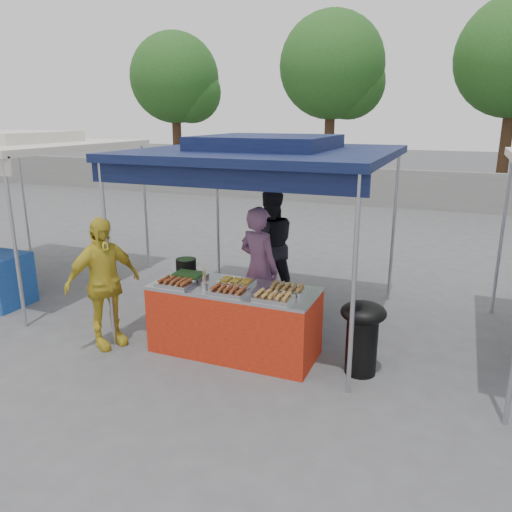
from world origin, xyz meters
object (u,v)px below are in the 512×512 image
at_px(cooking_pot, 186,265).
at_px(helper_man, 269,245).
at_px(customer_person, 103,283).
at_px(vendor_woman, 259,269).
at_px(vendor_table, 234,320).
at_px(wok_burner, 362,332).

bearing_deg(cooking_pot, helper_man, 68.96).
bearing_deg(customer_person, cooking_pot, -16.98).
height_order(cooking_pot, helper_man, helper_man).
distance_m(vendor_woman, customer_person, 2.00).
relative_size(vendor_woman, helper_man, 0.96).
xyz_separation_m(vendor_table, wok_burner, (1.54, 0.07, 0.08)).
relative_size(cooking_pot, helper_man, 0.15).
height_order(wok_burner, vendor_woman, vendor_woman).
distance_m(helper_man, customer_person, 2.67).
xyz_separation_m(wok_burner, vendor_woman, (-1.54, 0.75, 0.34)).
bearing_deg(customer_person, helper_man, -4.11).
relative_size(vendor_table, wok_burner, 2.35).
distance_m(wok_burner, vendor_woman, 1.75).
relative_size(vendor_woman, customer_person, 1.02).
bearing_deg(vendor_woman, customer_person, 57.18).
height_order(helper_man, customer_person, helper_man).
distance_m(vendor_table, cooking_pot, 1.06).
bearing_deg(vendor_table, cooking_pot, 157.11).
bearing_deg(vendor_woman, helper_man, -57.98).
distance_m(cooking_pot, customer_person, 1.07).
relative_size(cooking_pot, vendor_woman, 0.16).
xyz_separation_m(vendor_table, vendor_woman, (-0.01, 0.82, 0.42)).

